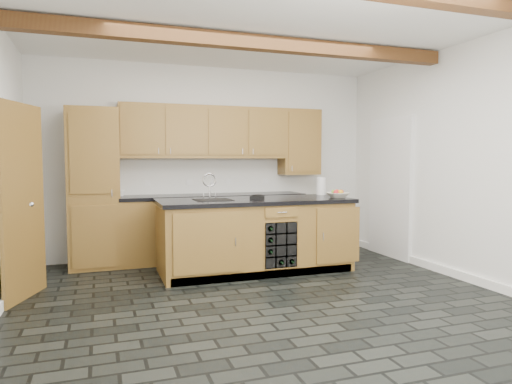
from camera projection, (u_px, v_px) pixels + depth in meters
ground at (268, 302)px, 4.57m from camera, size 5.00×5.00×0.00m
room_shell at (244, 151)px, 4.93m from camera, size 5.01×5.00×5.00m
back_cabinetry at (189, 191)px, 6.49m from camera, size 3.65×0.62×2.20m
island at (256, 235)px, 5.84m from camera, size 2.48×0.96×0.93m
faucet at (212, 197)px, 5.68m from camera, size 0.45×0.40×0.34m
kitchen_scale at (257, 197)px, 5.77m from camera, size 0.21×0.16×0.06m
fruit_bowl at (338, 195)px, 5.98m from camera, size 0.30×0.30×0.07m
fruit_cluster at (338, 192)px, 5.98m from camera, size 0.16×0.17×0.07m
paper_towel at (321, 186)px, 6.51m from camera, size 0.13×0.13×0.25m
mug at (121, 193)px, 6.25m from camera, size 0.10×0.10×0.09m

